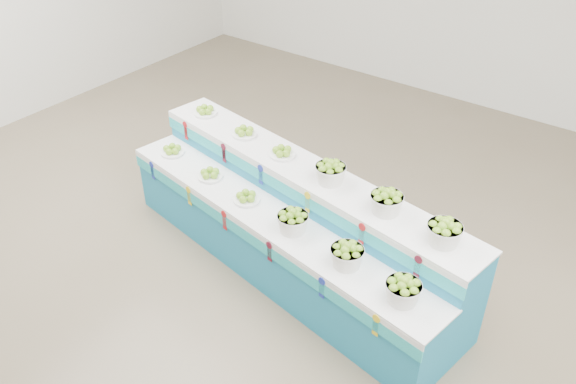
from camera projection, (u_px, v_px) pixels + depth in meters
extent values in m
plane|color=brown|center=(266.00, 292.00, 5.61)|extent=(10.00, 10.00, 0.00)
cylinder|color=white|center=(172.00, 150.00, 6.28)|extent=(0.29, 0.29, 0.10)
cylinder|color=white|center=(210.00, 173.00, 5.90)|extent=(0.29, 0.29, 0.10)
cylinder|color=white|center=(246.00, 197.00, 5.57)|extent=(0.29, 0.29, 0.10)
cylinder|color=white|center=(205.00, 110.00, 6.38)|extent=(0.29, 0.29, 0.10)
cylinder|color=white|center=(244.00, 131.00, 5.99)|extent=(0.29, 0.29, 0.10)
cylinder|color=white|center=(282.00, 151.00, 5.66)|extent=(0.29, 0.29, 0.10)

